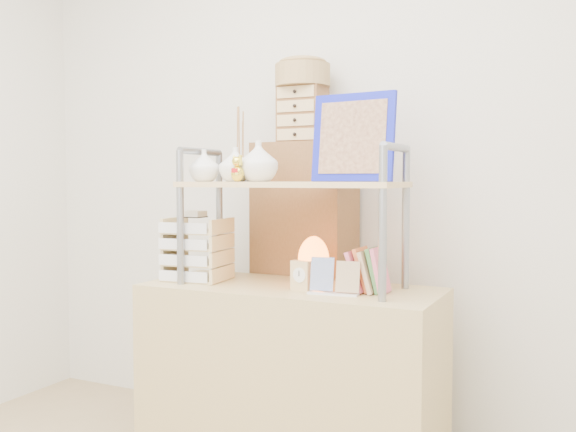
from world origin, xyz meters
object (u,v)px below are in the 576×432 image
at_px(cabinet, 304,289).
at_px(desk, 291,378).
at_px(letter_tray, 196,252).
at_px(salt_lamp, 314,261).

bearing_deg(cabinet, desk, -69.56).
xyz_separation_m(desk, cabinet, (-0.11, 0.37, 0.30)).
bearing_deg(letter_tray, cabinet, 50.77).
height_order(cabinet, salt_lamp, cabinet).
bearing_deg(cabinet, letter_tray, -125.09).
relative_size(letter_tray, salt_lamp, 1.47).
xyz_separation_m(letter_tray, salt_lamp, (0.51, 0.08, -0.02)).
relative_size(desk, letter_tray, 4.04).
height_order(desk, cabinet, cabinet).
distance_m(cabinet, letter_tray, 0.55).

